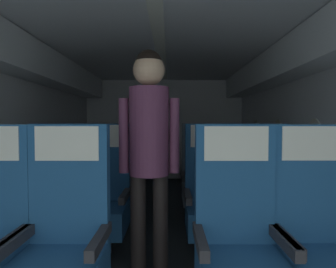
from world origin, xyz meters
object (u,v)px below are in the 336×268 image
Objects in this scene: seat_a_right_window at (239,246)px; seat_b_left_window at (50,200)px; seat_c_right_window at (202,180)px; flight_attendant at (149,140)px; seat_a_left_aisle at (63,245)px; seat_b_right_window at (212,201)px; seat_c_left_window at (81,180)px; seat_b_left_aisle at (101,200)px; seat_c_left_aisle at (119,180)px; seat_b_right_aisle at (266,200)px; seat_a_right_aisle at (319,245)px; seat_c_right_aisle at (240,180)px.

seat_b_left_window is at bearing 147.15° from seat_a_right_window.
flight_attendant reaches higher than seat_c_right_window.
seat_a_left_aisle and seat_a_right_window have the same top height.
seat_b_right_window is 1.69m from seat_c_left_window.
seat_c_left_aisle is at bearing 89.82° from seat_b_left_aisle.
seat_b_left_window is 1.00× the size of seat_b_right_aisle.
flight_attendant is (-0.99, -0.46, 0.56)m from seat_b_right_aisle.
seat_c_left_aisle and seat_c_right_window have the same top height.
seat_a_right_aisle is 1.01m from seat_b_right_window.
seat_c_left_window is (-1.44, 1.82, 0.00)m from seat_a_right_window.
seat_c_left_aisle is (0.46, -0.00, 0.00)m from seat_c_left_window.
seat_a_right_window is (-0.46, -0.02, 0.00)m from seat_a_right_aisle.
seat_b_right_aisle is 0.69× the size of flight_attendant.
seat_a_right_aisle is 0.69× the size of flight_attendant.
seat_c_right_window is (0.01, 0.92, 0.00)m from seat_b_right_window.
seat_b_right_aisle is 1.00× the size of seat_b_right_window.
seat_b_left_aisle is (-0.01, 0.93, 0.00)m from seat_a_left_aisle.
seat_b_left_window is (-1.44, 0.93, 0.00)m from seat_a_right_window.
seat_a_right_window is 1.00× the size of seat_c_left_window.
seat_b_left_window is at bearing 154.27° from seat_a_right_aisle.
seat_b_left_aisle is 1.00× the size of seat_b_right_aisle.
seat_c_left_aisle is at bearing -0.00° from seat_c_left_window.
seat_b_left_window and seat_b_right_aisle have the same top height.
seat_b_left_window is at bearing -154.86° from seat_c_right_aisle.
seat_b_left_aisle and seat_c_right_aisle have the same top height.
seat_a_left_aisle is 1.00× the size of seat_c_right_aisle.
seat_c_left_window is at bearing 136.52° from seat_a_right_aisle.
seat_b_right_aisle is at bearing -63.34° from seat_c_right_window.
seat_a_right_window is at bearing -61.54° from seat_c_left_aisle.
seat_b_left_aisle and seat_b_right_window have the same top height.
seat_c_left_window is 1.00× the size of seat_c_left_aisle.
seat_c_right_window is at bearing 104.09° from seat_a_right_aisle.
flight_attendant reaches higher than seat_b_right_window.
seat_b_right_aisle is (0.46, 0.92, 0.00)m from seat_a_right_window.
seat_b_right_window is 1.00× the size of seat_c_left_aisle.
seat_b_left_window is at bearing 179.45° from seat_b_right_window.
seat_a_left_aisle is 1.82m from seat_c_left_aisle.
seat_b_right_window is 1.00× the size of seat_c_right_aisle.
seat_c_right_window is (-0.00, 1.84, 0.00)m from seat_a_right_window.
seat_b_right_window is (1.43, -0.01, 0.00)m from seat_b_left_window.
seat_c_right_aisle is at bearing 75.84° from seat_a_right_window.
seat_a_right_window and seat_b_left_window have the same top height.
seat_a_left_aisle is 1.00× the size of seat_c_left_aisle.
seat_b_left_aisle and seat_c_left_window have the same top height.
seat_b_right_window is 0.89m from flight_attendant.
seat_a_right_aisle is at bearing -51.34° from seat_c_left_aisle.
seat_a_right_aisle is 1.00× the size of seat_b_left_aisle.
seat_c_right_window is 1.58m from flight_attendant.
flight_attendant reaches higher than seat_a_right_aisle.
seat_c_right_window is at bearing 0.78° from seat_c_left_window.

